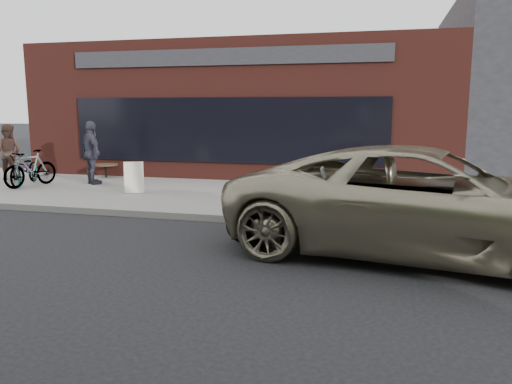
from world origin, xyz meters
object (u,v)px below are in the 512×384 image
bicycle_front (25,169)px  cafe_patron_right (92,153)px  sandwich_sign (134,177)px  cafe_patron_left (8,152)px  motorcycle (279,212)px  minivan (426,202)px  cafe_table (106,165)px  bicycle_rear (30,168)px

bicycle_front → cafe_patron_right: (1.88, 0.56, 0.46)m
cafe_patron_right → sandwich_sign: bearing=-170.2°
bicycle_front → sandwich_sign: (3.74, -0.42, -0.06)m
bicycle_front → cafe_patron_left: size_ratio=1.03×
motorcycle → cafe_patron_right: (-6.58, 4.66, 0.48)m
minivan → bicycle_front: bearing=78.3°
bicycle_front → cafe_patron_left: bearing=131.4°
motorcycle → cafe_patron_right: size_ratio=1.19×
minivan → bicycle_front: minivan is taller
minivan → cafe_patron_right: 10.12m
minivan → sandwich_sign: bearing=71.7°
bicycle_front → cafe_patron_left: cafe_patron_left is taller
motorcycle → minivan: 2.44m
motorcycle → sandwich_sign: motorcycle is taller
cafe_patron_left → cafe_patron_right: bearing=162.5°
cafe_table → cafe_patron_left: (-2.70, -1.14, 0.46)m
motorcycle → cafe_table: 9.23m
sandwich_sign → cafe_table: bearing=106.0°
sandwich_sign → cafe_patron_left: bearing=138.5°
cafe_table → cafe_patron_left: cafe_patron_left is taller
cafe_table → cafe_patron_right: bearing=-73.9°
minivan → cafe_patron_left: (-12.10, 4.86, 0.13)m
motorcycle → cafe_table: motorcycle is taller
sandwich_sign → bicycle_front: bearing=145.9°
bicycle_rear → sandwich_sign: 3.34m
bicycle_front → bicycle_rear: bearing=-48.6°
motorcycle → sandwich_sign: 5.98m
bicycle_rear → sandwich_sign: bearing=11.4°
sandwich_sign → cafe_patron_left: (-4.96, 1.22, 0.46)m
sandwich_sign → cafe_patron_left: size_ratio=0.47×
sandwich_sign → cafe_table: sandwich_sign is taller
sandwich_sign → cafe_patron_right: (-1.86, 0.98, 0.52)m
minivan → bicycle_rear: bearing=78.8°
cafe_patron_right → cafe_patron_left: bearing=33.1°
sandwich_sign → cafe_patron_right: cafe_patron_right is taller
cafe_patron_right → minivan: bearing=-169.7°
bicycle_front → sandwich_sign: bearing=-21.6°
motorcycle → cafe_table: (-6.98, 6.04, -0.05)m
cafe_table → bicycle_rear: bearing=-115.9°
motorcycle → sandwich_sign: (-4.72, 3.68, -0.04)m
motorcycle → bicycle_rear: bearing=150.7°
motorcycle → bicycle_front: bearing=150.3°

